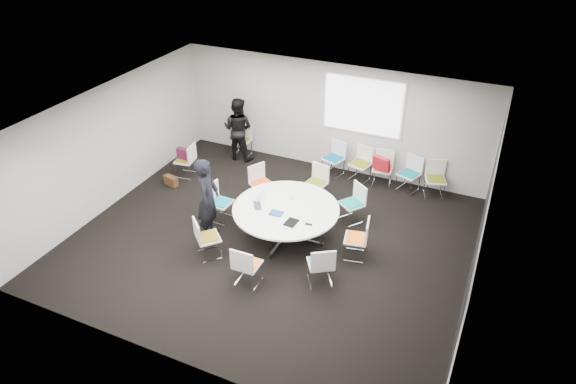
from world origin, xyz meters
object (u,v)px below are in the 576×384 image
at_px(chair_ring_e, 221,209).
at_px(person_back, 238,129).
at_px(chair_person_back, 242,146).
at_px(chair_ring_b, 352,210).
at_px(chair_back_e, 434,186).
at_px(chair_back_c, 382,175).
at_px(person_main, 208,199).
at_px(chair_ring_g, 247,272).
at_px(chair_back_a, 333,165).
at_px(chair_ring_a, 356,245).
at_px(laptop, 260,205).
at_px(chair_back_d, 408,180).
at_px(chair_ring_d, 262,190).
at_px(cup, 292,197).
at_px(chair_ring_h, 320,271).
at_px(chair_ring_f, 208,245).
at_px(brown_bag, 171,181).
at_px(maroon_bag, 184,154).
at_px(chair_back_b, 360,170).
at_px(chair_spare_left, 186,166).
at_px(conference_table, 286,216).
at_px(chair_ring_c, 316,190).

height_order(chair_ring_e, person_back, person_back).
xyz_separation_m(chair_person_back, person_back, (0.00, -0.17, 0.58)).
xyz_separation_m(chair_ring_b, chair_back_e, (1.47, 1.81, 0.00)).
distance_m(chair_ring_e, chair_back_c, 4.11).
bearing_deg(person_main, chair_ring_g, -141.77).
height_order(chair_ring_e, chair_back_a, same).
distance_m(chair_ring_a, laptop, 2.14).
relative_size(chair_ring_a, chair_back_d, 1.00).
height_order(chair_ring_a, chair_ring_d, same).
bearing_deg(cup, chair_ring_h, -49.35).
bearing_deg(chair_ring_f, brown_bag, -177.90).
relative_size(person_back, maroon_bag, 4.29).
bearing_deg(chair_back_d, chair_ring_h, 99.44).
bearing_deg(cup, chair_back_b, 74.40).
xyz_separation_m(chair_back_b, maroon_bag, (-4.11, -1.61, 0.34)).
bearing_deg(chair_spare_left, chair_ring_a, -114.11).
bearing_deg(brown_bag, laptop, -17.47).
relative_size(chair_ring_e, laptop, 2.62).
bearing_deg(maroon_bag, chair_spare_left, 8.52).
relative_size(chair_ring_b, person_main, 0.48).
relative_size(conference_table, chair_ring_c, 2.52).
bearing_deg(brown_bag, person_main, -34.80).
bearing_deg(chair_spare_left, conference_table, -120.18).
height_order(chair_ring_a, chair_ring_h, same).
relative_size(chair_ring_a, chair_ring_e, 1.00).
bearing_deg(chair_ring_c, chair_ring_f, 78.29).
bearing_deg(chair_ring_c, chair_ring_g, 99.61).
height_order(chair_back_c, brown_bag, chair_back_c).
relative_size(chair_back_b, chair_spare_left, 1.00).
bearing_deg(chair_ring_e, chair_spare_left, -123.60).
relative_size(chair_ring_e, person_main, 0.48).
height_order(chair_ring_b, chair_back_d, same).
bearing_deg(chair_ring_f, person_back, 153.27).
bearing_deg(chair_person_back, cup, 133.11).
bearing_deg(chair_ring_h, brown_bag, 126.03).
xyz_separation_m(chair_ring_h, person_back, (-3.83, 3.82, 0.58)).
bearing_deg(chair_back_b, chair_ring_f, 80.27).
xyz_separation_m(maroon_bag, brown_bag, (-0.08, -0.56, -0.50)).
xyz_separation_m(conference_table, chair_ring_h, (1.19, -1.06, -0.26)).
distance_m(chair_back_c, maroon_bag, 4.96).
bearing_deg(conference_table, chair_back_e, 49.19).
bearing_deg(person_main, cup, -72.56).
height_order(chair_ring_f, chair_back_b, same).
bearing_deg(laptop, conference_table, -108.59).
xyz_separation_m(chair_ring_f, person_main, (-0.32, 0.61, 0.64)).
bearing_deg(chair_spare_left, maroon_bag, 90.00).
bearing_deg(chair_spare_left, chair_back_b, -77.09).
bearing_deg(chair_back_b, chair_back_a, 14.32).
distance_m(chair_ring_c, maroon_bag, 3.48).
height_order(chair_ring_h, brown_bag, chair_ring_h).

